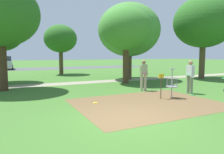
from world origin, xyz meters
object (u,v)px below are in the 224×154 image
object	(u,v)px
tree_far_right	(61,39)
parked_car_center_left	(5,63)
disc_golf_basket	(171,82)
tree_far_center	(0,14)
player_waiting_left	(190,75)
frisbee_mid_grass	(192,95)
frisbee_near_basket	(95,103)
frisbee_by_tee	(168,86)
player_throwing	(144,74)
tree_near_left	(126,29)
tree_near_right	(129,30)
tree_mid_left	(204,22)

from	to	relation	value
tree_far_right	parked_car_center_left	world-z (taller)	tree_far_right
disc_golf_basket	tree_far_center	bearing A→B (deg)	141.06
player_waiting_left	frisbee_mid_grass	world-z (taller)	player_waiting_left
frisbee_near_basket	frisbee_by_tee	distance (m)	6.51
player_throwing	parked_car_center_left	bearing A→B (deg)	107.77
parked_car_center_left	tree_near_left	bearing A→B (deg)	-67.93
player_throwing	tree_near_right	world-z (taller)	tree_near_right
tree_near_left	tree_far_right	distance (m)	9.19
disc_golf_basket	frisbee_by_tee	distance (m)	4.00
disc_golf_basket	tree_near_right	size ratio (longest dim) A/B	0.23
tree_far_center	tree_far_right	xyz separation A→B (m)	(5.08, 8.54, -0.58)
player_throwing	tree_near_right	distance (m)	6.29
tree_near_left	parked_car_center_left	world-z (taller)	tree_near_left
tree_far_center	tree_far_right	world-z (taller)	tree_far_center
frisbee_mid_grass	tree_far_center	xyz separation A→B (m)	(-8.49, 5.62, 4.20)
parked_car_center_left	tree_mid_left	bearing A→B (deg)	-52.77
disc_golf_basket	frisbee_mid_grass	bearing A→B (deg)	2.27
frisbee_mid_grass	tree_near_left	distance (m)	6.60
frisbee_by_tee	tree_mid_left	size ratio (longest dim) A/B	0.03
frisbee_near_basket	frisbee_mid_grass	xyz separation A→B (m)	(4.99, -0.53, 0.00)
player_waiting_left	frisbee_mid_grass	bearing A→B (deg)	-118.70
tree_near_right	player_throwing	bearing A→B (deg)	-111.87
player_waiting_left	frisbee_near_basket	size ratio (longest dim) A/B	8.48
disc_golf_basket	tree_near_right	xyz separation A→B (m)	(2.08, 7.36, 3.24)
tree_far_center	tree_near_left	bearing A→B (deg)	-1.97
tree_near_right	tree_far_right	xyz separation A→B (m)	(-4.02, 6.86, -0.37)
tree_far_center	parked_car_center_left	distance (m)	19.76
player_waiting_left	tree_near_right	distance (m)	7.55
tree_mid_left	tree_near_right	bearing A→B (deg)	158.95
frisbee_near_basket	tree_near_right	world-z (taller)	tree_near_right
player_waiting_left	tree_far_right	world-z (taller)	tree_far_right
tree_far_right	parked_car_center_left	xyz separation A→B (m)	(-5.38, 10.94, -2.70)
disc_golf_basket	frisbee_near_basket	xyz separation A→B (m)	(-3.52, 0.59, -0.74)
tree_near_right	parked_car_center_left	bearing A→B (deg)	117.84
tree_near_right	tree_mid_left	bearing A→B (deg)	-21.05
frisbee_mid_grass	frisbee_by_tee	bearing A→B (deg)	70.58
disc_golf_basket	player_throwing	bearing A→B (deg)	89.34
disc_golf_basket	frisbee_near_basket	world-z (taller)	disc_golf_basket
tree_mid_left	tree_far_center	world-z (taller)	tree_mid_left
frisbee_by_tee	tree_near_right	world-z (taller)	tree_near_right
frisbee_near_basket	parked_car_center_left	xyz separation A→B (m)	(-3.80, 24.57, 0.91)
tree_near_right	tree_near_left	bearing A→B (deg)	-125.57
player_throwing	tree_mid_left	bearing A→B (deg)	20.05
frisbee_near_basket	tree_far_right	xyz separation A→B (m)	(1.58, 13.63, 3.61)
player_throwing	tree_far_right	xyz separation A→B (m)	(-1.97, 11.97, 2.66)
frisbee_by_tee	tree_mid_left	xyz separation A→B (m)	(5.39, 2.09, 4.67)
frisbee_mid_grass	tree_mid_left	bearing A→B (deg)	38.16
player_throwing	parked_car_center_left	xyz separation A→B (m)	(-7.34, 22.91, -0.05)
disc_golf_basket	tree_far_right	distance (m)	14.63
parked_car_center_left	tree_near_right	bearing A→B (deg)	-62.16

